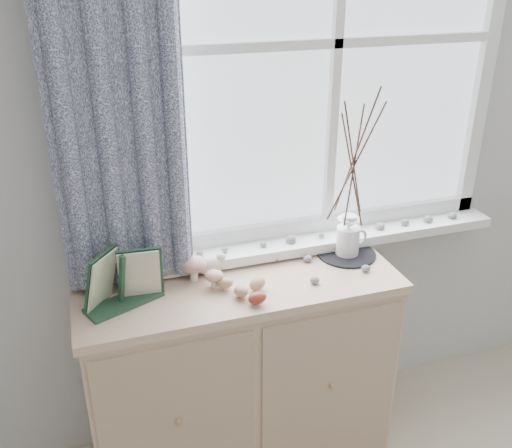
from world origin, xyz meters
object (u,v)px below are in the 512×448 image
Objects in this scene: botanical_book at (122,281)px; twig_pitcher at (354,159)px; sideboard at (241,373)px; toadstool_cluster at (199,268)px.

botanical_book is 0.44× the size of twig_pitcher.
sideboard is at bearing 178.32° from twig_pitcher.
toadstool_cluster is (-0.14, 0.05, 0.48)m from sideboard.
twig_pitcher is (0.47, 0.07, 0.83)m from sideboard.
twig_pitcher is (0.61, 0.02, 0.34)m from toadstool_cluster.
sideboard is 1.71× the size of twig_pitcher.
twig_pitcher reaches higher than botanical_book.
botanical_book is 1.97× the size of toadstool_cluster.
sideboard is 0.68m from botanical_book.
sideboard is 0.50m from toadstool_cluster.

